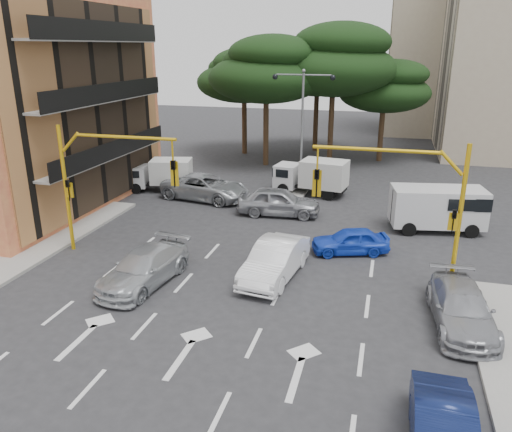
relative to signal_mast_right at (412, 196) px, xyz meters
The scene contains 20 objects.
ground 8.08m from the signal_mast_right, 163.69° to the right, with size 120.00×120.00×0.00m, color #28282B.
median_strip 16.03m from the signal_mast_right, 115.91° to the left, with size 1.40×6.00×0.15m, color gray.
apartment_beige_far 42.69m from the signal_mast_right, 81.67° to the left, with size 16.20×12.15×16.70m.
pine_left_near 22.98m from the signal_mast_right, 118.29° to the left, with size 9.15×9.15×10.23m.
pine_center 23.13m from the signal_mast_right, 104.66° to the left, with size 9.98×9.98×11.16m.
pine_left_far 27.79m from the signal_mast_right, 119.84° to the left, with size 8.32×8.32×9.30m.
pine_right 24.14m from the signal_mast_right, 94.17° to the left, with size 7.49×7.49×8.37m.
pine_back 28.30m from the signal_mast_right, 106.03° to the left, with size 9.15×9.15×10.23m.
signal_mast_right is the anchor object (origin of this frame).
signal_mast_left 13.61m from the signal_mast_right, behind, with size 5.79×0.37×6.00m.
street_lamp_center 15.65m from the signal_mast_right, 115.91° to the left, with size 4.16×0.36×7.77m.
car_white_hatch 6.13m from the signal_mast_right, behind, with size 1.66×4.77×1.57m, color white.
car_blue_compact 5.07m from the signal_mast_right, 128.74° to the left, with size 1.45×3.61×1.23m, color blue.
car_silver_wagon 11.08m from the signal_mast_right, 166.58° to the right, with size 2.00×4.91×1.43m, color #AFB3B8.
car_silver_cross_a 15.73m from the signal_mast_right, 141.94° to the left, with size 2.63×5.70×1.58m, color #A4A8AC.
car_silver_cross_b 10.77m from the signal_mast_right, 132.15° to the left, with size 1.91×4.75×1.62m, color #96989E.
car_silver_parked 4.51m from the signal_mast_right, 53.45° to the right, with size 1.93×4.76×1.38m, color #96979D.
van_white 8.04m from the signal_mast_right, 77.05° to the left, with size 2.13×4.71×2.36m, color silver, non-canonical shape.
box_truck_a 19.23m from the signal_mast_right, 146.17° to the left, with size 1.84×4.38×2.15m, color silver, non-canonical shape.
box_truck_b 13.94m from the signal_mast_right, 115.12° to the left, with size 2.01×4.78×2.35m, color silver, non-canonical shape.
Camera 1 is at (5.80, -17.28, 9.35)m, focal length 35.00 mm.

